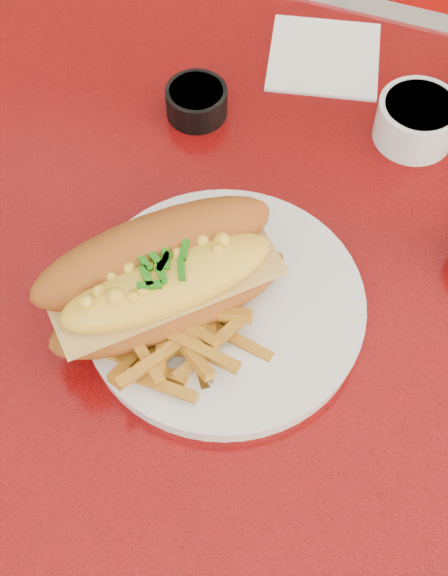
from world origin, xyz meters
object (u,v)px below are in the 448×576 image
(diner_table, at_px, (279,376))
(fork, at_px, (184,302))
(dinner_plate, at_px, (224,306))
(sauce_cup_left, at_px, (197,101))
(booth_bench_far, at_px, (402,86))
(mac_hoagie, at_px, (163,277))
(gravy_ramekin, at_px, (417,120))

(diner_table, xyz_separation_m, fork, (-0.08, -0.05, 0.18))
(dinner_plate, relative_size, sauce_cup_left, 4.58)
(booth_bench_far, distance_m, dinner_plate, 0.98)
(dinner_plate, bearing_deg, mac_hoagie, -159.66)
(dinner_plate, xyz_separation_m, mac_hoagie, (-0.05, -0.02, 0.05))
(dinner_plate, distance_m, mac_hoagie, 0.07)
(diner_table, relative_size, booth_bench_far, 1.03)
(diner_table, relative_size, sauce_cup_left, 19.37)
(dinner_plate, relative_size, gravy_ramekin, 3.44)
(diner_table, height_order, gravy_ramekin, gravy_ramekin)
(dinner_plate, relative_size, fork, 2.06)
(fork, bearing_deg, booth_bench_far, -40.28)
(booth_bench_far, distance_m, sauce_cup_left, 0.82)
(diner_table, height_order, dinner_plate, dinner_plate)
(diner_table, bearing_deg, dinner_plate, -144.55)
(fork, bearing_deg, sauce_cup_left, -16.24)
(diner_table, height_order, sauce_cup_left, sauce_cup_left)
(fork, distance_m, gravy_ramekin, 0.30)
(booth_bench_far, xyz_separation_m, dinner_plate, (-0.05, -0.85, 0.49))
(diner_table, bearing_deg, sauce_cup_left, 131.32)
(mac_hoagie, height_order, gravy_ramekin, mac_hoagie)
(booth_bench_far, relative_size, gravy_ramekin, 14.21)
(dinner_plate, height_order, sauce_cup_left, sauce_cup_left)
(dinner_plate, relative_size, mac_hoagie, 1.31)
(diner_table, distance_m, booth_bench_far, 0.87)
(diner_table, xyz_separation_m, mac_hoagie, (-0.10, -0.05, 0.22))
(mac_hoagie, xyz_separation_m, sauce_cup_left, (-0.06, 0.23, -0.04))
(diner_table, bearing_deg, booth_bench_far, 90.00)
(booth_bench_far, bearing_deg, dinner_plate, -93.32)
(sauce_cup_left, bearing_deg, diner_table, -48.68)
(booth_bench_far, height_order, fork, booth_bench_far)
(diner_table, bearing_deg, gravy_ramekin, 75.39)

